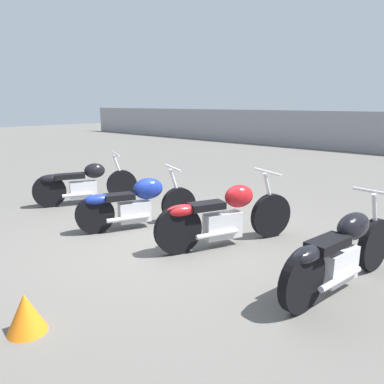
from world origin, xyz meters
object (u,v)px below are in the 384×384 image
Objects in this scene: motorcycle_slot_3 at (341,252)px; traffic_cone_near at (26,313)px; motorcycle_slot_0 at (84,183)px; motorcycle_slot_2 at (225,216)px; motorcycle_slot_1 at (137,202)px.

motorcycle_slot_3 is 3.23m from traffic_cone_near.
motorcycle_slot_3 is at bearing 22.82° from motorcycle_slot_0.
motorcycle_slot_0 is at bearing -156.62° from motorcycle_slot_2.
motorcycle_slot_2 is 2.91m from traffic_cone_near.
motorcycle_slot_3 is at bearing 15.12° from motorcycle_slot_2.
motorcycle_slot_1 is 5.12× the size of traffic_cone_near.
motorcycle_slot_0 reaches higher than traffic_cone_near.
motorcycle_slot_0 is 5.30m from motorcycle_slot_3.
motorcycle_slot_1 is 3.00m from traffic_cone_near.
motorcycle_slot_0 is 5.22× the size of traffic_cone_near.
traffic_cone_near is (3.51, -2.83, -0.23)m from motorcycle_slot_0.
motorcycle_slot_3 is (3.31, 0.11, 0.01)m from motorcycle_slot_1.
motorcycle_slot_1 is 0.91× the size of motorcycle_slot_2.
motorcycle_slot_0 is at bearing 141.10° from traffic_cone_near.
motorcycle_slot_2 is (3.55, 0.07, 0.03)m from motorcycle_slot_0.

